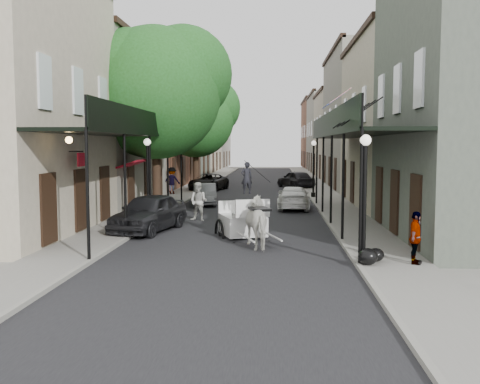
# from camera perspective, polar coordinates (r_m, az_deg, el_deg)

# --- Properties ---
(ground) EXTENTS (140.00, 140.00, 0.00)m
(ground) POSITION_cam_1_polar(r_m,az_deg,el_deg) (17.83, -1.28, -6.40)
(ground) COLOR gray
(ground) RESTS_ON ground
(road) EXTENTS (8.00, 90.00, 0.01)m
(road) POSITION_cam_1_polar(r_m,az_deg,el_deg) (37.61, 1.34, -0.37)
(road) COLOR black
(road) RESTS_ON ground
(sidewalk_left) EXTENTS (2.20, 90.00, 0.12)m
(sidewalk_left) POSITION_cam_1_polar(r_m,az_deg,el_deg) (38.13, -6.19, -0.24)
(sidewalk_left) COLOR gray
(sidewalk_left) RESTS_ON ground
(sidewalk_right) EXTENTS (2.20, 90.00, 0.12)m
(sidewalk_right) POSITION_cam_1_polar(r_m,az_deg,el_deg) (37.73, 8.95, -0.33)
(sidewalk_right) COLOR gray
(sidewalk_right) RESTS_ON ground
(building_row_left) EXTENTS (5.00, 80.00, 10.50)m
(building_row_left) POSITION_cam_1_polar(r_m,az_deg,el_deg) (48.51, -8.44, 6.99)
(building_row_left) COLOR #BDB097
(building_row_left) RESTS_ON ground
(building_row_right) EXTENTS (5.00, 80.00, 10.50)m
(building_row_right) POSITION_cam_1_polar(r_m,az_deg,el_deg) (47.97, 12.25, 6.95)
(building_row_right) COLOR gray
(building_row_right) RESTS_ON ground
(gallery_left) EXTENTS (2.20, 18.05, 4.88)m
(gallery_left) POSITION_cam_1_polar(r_m,az_deg,el_deg) (25.20, -10.88, 6.12)
(gallery_left) COLOR black
(gallery_left) RESTS_ON sidewalk_left
(gallery_right) EXTENTS (2.20, 18.05, 4.88)m
(gallery_right) POSITION_cam_1_polar(r_m,az_deg,el_deg) (24.62, 11.38, 6.14)
(gallery_right) COLOR black
(gallery_right) RESTS_ON sidewalk_right
(tree_near) EXTENTS (7.31, 6.80, 9.63)m
(tree_near) POSITION_cam_1_polar(r_m,az_deg,el_deg) (28.33, -8.14, 10.96)
(tree_near) COLOR #382619
(tree_near) RESTS_ON sidewalk_left
(tree_far) EXTENTS (6.45, 6.00, 8.61)m
(tree_far) POSITION_cam_1_polar(r_m,az_deg,el_deg) (42.05, -4.26, 8.14)
(tree_far) COLOR #382619
(tree_far) RESTS_ON sidewalk_left
(lamppost_right_near) EXTENTS (0.32, 0.32, 3.71)m
(lamppost_right_near) POSITION_cam_1_polar(r_m,az_deg,el_deg) (15.70, 13.14, -0.52)
(lamppost_right_near) COLOR black
(lamppost_right_near) RESTS_ON sidewalk_right
(lamppost_left) EXTENTS (0.32, 0.32, 3.71)m
(lamppost_left) POSITION_cam_1_polar(r_m,az_deg,el_deg) (24.12, -9.80, 1.43)
(lamppost_left) COLOR black
(lamppost_left) RESTS_ON sidewalk_left
(lamppost_right_far) EXTENTS (0.32, 0.32, 3.71)m
(lamppost_right_far) POSITION_cam_1_polar(r_m,az_deg,el_deg) (35.54, 7.84, 2.58)
(lamppost_right_far) COLOR black
(lamppost_right_far) RESTS_ON sidewalk_right
(horse) EXTENTS (1.57, 2.27, 1.75)m
(horse) POSITION_cam_1_polar(r_m,az_deg,el_deg) (18.46, 2.21, -3.24)
(horse) COLOR silver
(horse) RESTS_ON ground
(carriage) EXTENTS (2.35, 2.92, 2.93)m
(carriage) POSITION_cam_1_polar(r_m,az_deg,el_deg) (21.03, -0.03, -1.51)
(carriage) COLOR black
(carriage) RESTS_ON ground
(pedestrian_walking) EXTENTS (1.06, 0.93, 1.81)m
(pedestrian_walking) POSITION_cam_1_polar(r_m,az_deg,el_deg) (25.00, -4.44, -1.02)
(pedestrian_walking) COLOR #BBBBB0
(pedestrian_walking) RESTS_ON ground
(pedestrian_sidewalk_left) EXTENTS (1.24, 0.76, 1.87)m
(pedestrian_sidewalk_left) POSITION_cam_1_polar(r_m,az_deg,el_deg) (37.82, -7.27, 1.22)
(pedestrian_sidewalk_left) COLOR gray
(pedestrian_sidewalk_left) RESTS_ON sidewalk_left
(pedestrian_sidewalk_right) EXTENTS (0.69, 0.97, 1.52)m
(pedestrian_sidewalk_right) POSITION_cam_1_polar(r_m,az_deg,el_deg) (16.15, 18.22, -4.66)
(pedestrian_sidewalk_right) COLOR gray
(pedestrian_sidewalk_right) RESTS_ON sidewalk_right
(car_left_near) EXTENTS (2.79, 4.86, 1.56)m
(car_left_near) POSITION_cam_1_polar(r_m,az_deg,el_deg) (22.18, -9.70, -2.18)
(car_left_near) COLOR black
(car_left_near) RESTS_ON ground
(car_left_mid) EXTENTS (1.85, 3.93, 1.25)m
(car_left_mid) POSITION_cam_1_polar(r_m,az_deg,el_deg) (31.81, -3.78, -0.24)
(car_left_mid) COLOR gray
(car_left_mid) RESTS_ON ground
(car_left_far) EXTENTS (3.02, 5.04, 1.31)m
(car_left_far) POSITION_cam_1_polar(r_m,az_deg,el_deg) (41.82, -3.37, 1.06)
(car_left_far) COLOR black
(car_left_far) RESTS_ON ground
(car_right_near) EXTENTS (1.92, 4.38, 1.25)m
(car_right_near) POSITION_cam_1_polar(r_m,az_deg,el_deg) (29.78, 5.74, -0.61)
(car_right_near) COLOR white
(car_right_near) RESTS_ON ground
(car_right_far) EXTENTS (3.35, 4.62, 1.46)m
(car_right_far) POSITION_cam_1_polar(r_m,az_deg,el_deg) (44.40, 5.96, 1.37)
(car_right_far) COLOR black
(car_right_far) RESTS_ON ground
(trash_bags) EXTENTS (0.83, 0.98, 0.48)m
(trash_bags) POSITION_cam_1_polar(r_m,az_deg,el_deg) (15.96, 13.80, -6.64)
(trash_bags) COLOR black
(trash_bags) RESTS_ON sidewalk_right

